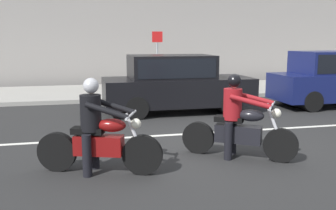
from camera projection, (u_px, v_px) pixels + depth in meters
ground_plane at (210, 144)px, 8.07m from camera, size 80.00×80.00×0.00m
sidewalk_slab at (145, 91)px, 15.73m from camera, size 40.00×4.40×0.14m
lane_marking_stripe at (191, 134)px, 8.89m from camera, size 18.00×0.14×0.01m
motorcycle_with_rider_crimson at (238, 124)px, 7.03m from camera, size 1.85×1.31×1.57m
motorcycle_with_rider_black_leather at (98, 135)px, 6.21m from camera, size 2.02×0.94×1.58m
parked_sedan_black at (175, 83)px, 11.40m from camera, size 4.43×1.82×1.72m
parked_hatchback_navy at (331, 78)px, 12.44m from camera, size 3.80×1.76×1.80m
street_sign_post at (157, 53)px, 15.99m from camera, size 0.44×0.08×2.39m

